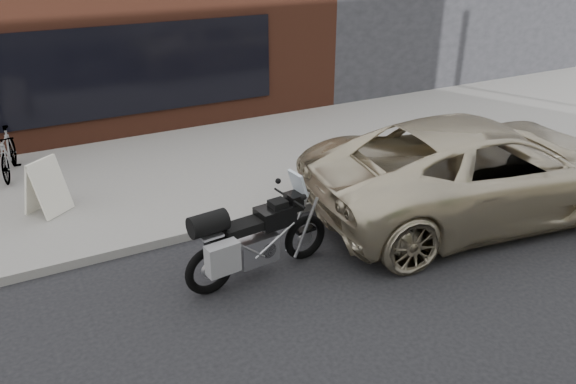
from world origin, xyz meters
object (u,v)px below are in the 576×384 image
(bicycle_rear, at_px, (8,153))
(sandwich_sign, at_px, (45,186))
(minivan, at_px, (481,168))
(motorcycle, at_px, (251,240))

(bicycle_rear, bearing_deg, sandwich_sign, -66.16)
(minivan, distance_m, bicycle_rear, 8.92)
(sandwich_sign, bearing_deg, motorcycle, -92.07)
(motorcycle, relative_size, bicycle_rear, 1.51)
(motorcycle, xyz_separation_m, sandwich_sign, (-2.35, 3.29, -0.01))
(motorcycle, bearing_deg, bicycle_rear, 111.47)
(minivan, height_order, sandwich_sign, minivan)
(motorcycle, height_order, minivan, minivan)
(motorcycle, relative_size, sandwich_sign, 2.43)
(minivan, distance_m, sandwich_sign, 7.47)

